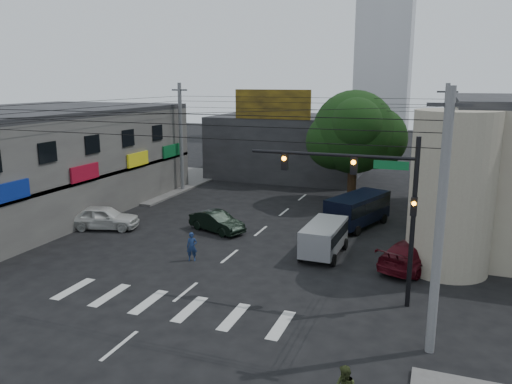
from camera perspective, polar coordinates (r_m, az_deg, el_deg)
The scene contains 18 objects.
ground at distance 25.70m, azimuth -4.83°, elevation -8.77°, with size 160.00×160.00×0.00m, color black.
sidewalk_far_left at distance 49.56m, azimuth -14.90°, elevation 1.38°, with size 16.00×16.00×0.15m, color #514F4C.
building_left at distance 39.97m, azimuth -25.08°, elevation 2.99°, with size 14.00×24.00×7.00m, color #4B4846.
corner_column at distance 26.16m, azimuth 21.44°, elevation -0.07°, with size 4.00×4.00×8.00m, color gray.
building_far at distance 50.11m, azimuth 3.64°, elevation 5.29°, with size 14.00×10.00×6.00m, color #232326.
billboard at distance 45.09m, azimuth 1.89°, elevation 9.98°, with size 7.00×0.30×2.60m, color olive.
tower_distant at distance 93.05m, azimuth 14.74°, elevation 20.01°, with size 9.00×9.00×44.00m, color silver.
street_tree at distance 39.31m, azimuth 11.13°, elevation 6.70°, with size 6.40×6.40×8.70m.
traffic_gantry at distance 21.24m, azimuth 13.19°, elevation -0.00°, with size 7.10×0.35×7.20m.
utility_pole_near_right at distance 17.75m, azimuth 20.26°, elevation -3.69°, with size 0.32×0.32×9.20m, color #59595B.
utility_pole_far_left at distance 43.24m, azimuth -8.57°, elevation 6.15°, with size 0.32×0.32×9.20m, color #59595B.
utility_pole_far_right at distance 37.90m, azimuth 20.58°, elevation 4.60°, with size 0.32×0.32×9.20m, color #59595B.
dark_sedan at distance 31.65m, azimuth -4.50°, elevation -3.41°, with size 4.13×2.71×1.29m, color black.
white_compact at distance 33.59m, azimuth -16.98°, elevation -2.79°, with size 4.74×2.94×1.51m, color silver.
maroon_sedan at distance 26.78m, azimuth 17.66°, elevation -6.80°, with size 3.86×5.37×1.44m, color #440912.
silver_minivan at distance 27.50m, azimuth 7.77°, elevation -5.42°, with size 1.87×4.21×1.79m, color gray, non-canonical shape.
navy_van at distance 33.18m, azimuth 11.54°, elevation -2.15°, with size 3.67×5.61×2.10m, color black, non-canonical shape.
traffic_officer at distance 26.73m, azimuth -7.34°, elevation -6.22°, with size 0.66×0.54×1.54m, color navy.
Camera 1 is at (10.32, -21.61, 9.33)m, focal length 35.00 mm.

